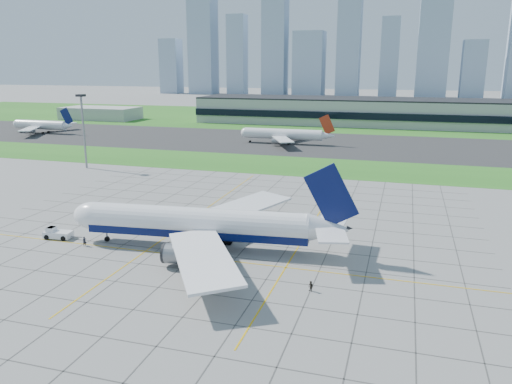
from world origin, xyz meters
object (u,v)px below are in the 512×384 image
(crew_near, at_px, (85,241))
(crew_far, at_px, (311,286))
(light_mast, at_px, (83,122))
(pushback_tug, at_px, (57,233))
(distant_jet_1, at_px, (284,134))
(airliner, at_px, (200,224))
(distant_jet_0, at_px, (42,125))

(crew_near, relative_size, crew_far, 1.12)
(light_mast, xyz_separation_m, pushback_tug, (38.53, -65.47, -15.15))
(distant_jet_1, bearing_deg, crew_near, -92.75)
(pushback_tug, xyz_separation_m, distant_jet_1, (15.20, 139.95, 3.45))
(light_mast, bearing_deg, crew_far, -38.70)
(light_mast, xyz_separation_m, crew_far, (94.08, -75.37, -15.30))
(airliner, bearing_deg, distant_jet_1, 90.85)
(pushback_tug, bearing_deg, distant_jet_0, 124.41)
(airliner, bearing_deg, distant_jet_0, 131.79)
(crew_near, height_order, distant_jet_1, distant_jet_1)
(light_mast, height_order, crew_near, light_mast)
(airliner, relative_size, pushback_tug, 6.85)
(light_mast, bearing_deg, distant_jet_0, 136.91)
(light_mast, bearing_deg, distant_jet_1, 54.20)
(light_mast, bearing_deg, pushback_tug, -59.52)
(airliner, xyz_separation_m, crew_near, (-22.55, -5.67, -3.96))
(light_mast, bearing_deg, airliner, -41.83)
(crew_far, bearing_deg, distant_jet_0, 173.43)
(pushback_tug, distance_m, distant_jet_0, 181.82)
(crew_far, xyz_separation_m, distant_jet_0, (-172.70, 148.92, 3.61))
(crew_far, distance_m, distant_jet_1, 155.24)
(crew_far, height_order, distant_jet_0, distant_jet_0)
(light_mast, relative_size, airliner, 0.44)
(pushback_tug, xyz_separation_m, distant_jet_0, (-117.14, 139.02, 3.45))
(airliner, xyz_separation_m, distant_jet_0, (-148.05, 135.71, -0.46))
(distant_jet_0, bearing_deg, airliner, -42.51)
(crew_near, distance_m, distant_jet_0, 189.08)
(light_mast, xyz_separation_m, airliner, (69.44, -62.16, -11.24))
(crew_near, bearing_deg, airliner, -40.94)
(light_mast, relative_size, pushback_tug, 3.03)
(light_mast, height_order, crew_far, light_mast)
(light_mast, height_order, distant_jet_1, light_mast)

